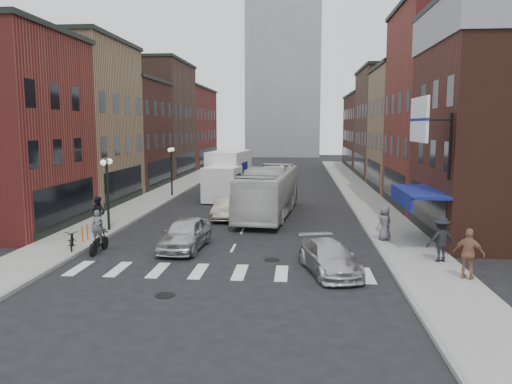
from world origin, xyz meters
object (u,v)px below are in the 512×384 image
curb_car (329,258)px  parked_bicycle (72,239)px  billboard_sign (421,121)px  transit_bus (269,191)px  streetlamp_far (171,162)px  bike_rack (85,233)px  ped_right_b (469,254)px  ped_left_solo (98,213)px  sedan_left_near (185,234)px  streetlamp_near (107,181)px  sedan_left_far (226,208)px  ped_right_a (441,239)px  box_truck (227,175)px  motorcycle_rider (98,233)px  ped_right_c (385,223)px

curb_car → parked_bicycle: (-11.92, 2.39, -0.03)m
billboard_sign → transit_bus: billboard_sign is taller
curb_car → streetlamp_far: bearing=105.2°
bike_rack → transit_bus: 12.47m
ped_right_b → ped_left_solo: bearing=7.4°
sedan_left_near → ped_left_solo: bearing=154.2°
streetlamp_near → sedan_left_near: (5.13, -3.40, -2.14)m
streetlamp_far → parked_bicycle: bearing=-90.3°
sedan_left_near → ped_left_solo: 6.49m
billboard_sign → sedan_left_far: size_ratio=0.90×
billboard_sign → ped_left_solo: size_ratio=1.94×
ped_right_a → box_truck: bearing=-74.2°
ped_left_solo → streetlamp_far: bearing=-82.5°
motorcycle_rider → transit_bus: bearing=48.5°
motorcycle_rider → sedan_left_far: 10.21m
transit_bus → curb_car: (3.22, -12.81, -0.98)m
streetlamp_far → ped_right_a: (16.63, -19.14, -1.78)m
sedan_left_near → ped_right_c: size_ratio=2.58×
box_truck → sedan_left_far: bearing=-75.1°
sedan_left_far → parked_bicycle: sedan_left_far is taller
sedan_left_near → curb_car: size_ratio=1.04×
sedan_left_far → box_truck: bearing=96.9°
ped_right_b → ped_right_c: 6.69m
box_truck → curb_car: box_truck is taller
ped_right_c → curb_car: bearing=26.9°
ped_left_solo → ped_right_a: bearing=173.6°
ped_right_a → curb_car: bearing=2.3°
billboard_sign → sedan_left_near: size_ratio=0.82×
bike_rack → motorcycle_rider: size_ratio=0.39×
box_truck → parked_bicycle: (-4.77, -18.47, -1.27)m
sedan_left_near → parked_bicycle: size_ratio=2.61×
motorcycle_rider → ped_right_c: size_ratio=1.16×
sedan_left_near → ped_left_solo: ped_left_solo is taller
box_truck → ped_right_a: size_ratio=4.57×
streetlamp_near → ped_right_b: streetlamp_near is taller
box_truck → transit_bus: 8.97m
streetlamp_far → ped_right_b: size_ratio=2.11×
box_truck → ped_right_a: (11.97, -19.26, -0.74)m
streetlamp_near → bike_rack: size_ratio=5.14×
curb_car → box_truck: bearing=94.5°
bike_rack → curb_car: size_ratio=0.18×
motorcycle_rider → sedan_left_far: bearing=56.0°
ped_right_a → ped_right_c: ped_right_a is taller
streetlamp_near → sedan_left_far: size_ratio=1.00×
billboard_sign → streetlamp_far: size_ratio=0.90×
sedan_left_far → parked_bicycle: bearing=-124.8°
sedan_left_near → ped_right_a: bearing=-5.0°
sedan_left_near → sedan_left_far: (0.82, 8.01, -0.09)m
streetlamp_near → ped_right_c: 15.10m
bike_rack → ped_right_a: 17.02m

